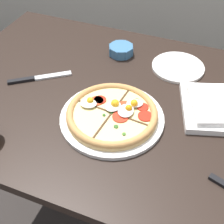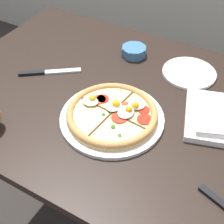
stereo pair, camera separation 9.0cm
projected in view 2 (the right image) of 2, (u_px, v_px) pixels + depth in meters
name	position (u px, v px, depth m)	size (l,w,h in m)	color
ground_plane	(131.00, 224.00, 1.50)	(12.00, 12.00, 0.00)	#2D2826
dining_table	(140.00, 130.00, 1.04)	(1.33, 0.81, 0.78)	black
pizza	(112.00, 115.00, 0.90)	(0.31, 0.31, 0.05)	white
ramekin_bowl	(134.00, 51.00, 1.15)	(0.09, 0.09, 0.04)	teal
knife_spare	(49.00, 72.00, 1.08)	(0.18, 0.14, 0.01)	silver
side_saucer	(189.00, 73.00, 1.07)	(0.18, 0.18, 0.01)	white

